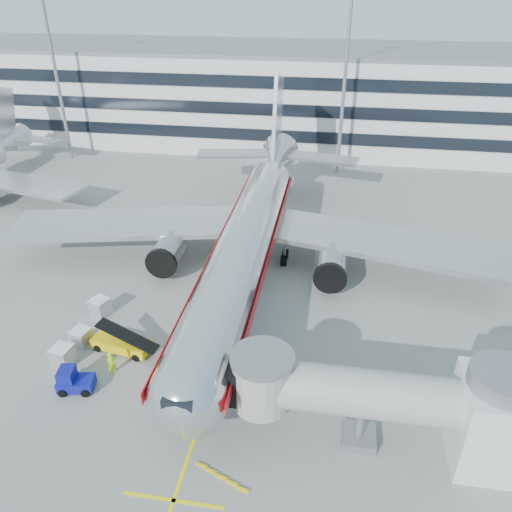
% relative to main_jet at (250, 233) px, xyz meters
% --- Properties ---
extents(ground, '(180.00, 180.00, 0.00)m').
position_rel_main_jet_xyz_m(ground, '(0.00, -11.72, -4.23)').
color(ground, gray).
rests_on(ground, ground).
extents(lead_in_line, '(0.25, 70.00, 0.01)m').
position_rel_main_jet_xyz_m(lead_in_line, '(0.00, -1.72, -4.23)').
color(lead_in_line, '#FFEC0D').
rests_on(lead_in_line, ground).
extents(stop_bar, '(6.00, 0.25, 0.01)m').
position_rel_main_jet_xyz_m(stop_bar, '(0.00, -25.72, -4.23)').
color(stop_bar, '#FFEC0D').
rests_on(stop_bar, ground).
extents(main_jet, '(50.95, 48.70, 16.06)m').
position_rel_main_jet_xyz_m(main_jet, '(0.00, 0.00, 0.00)').
color(main_jet, silver).
rests_on(main_jet, ground).
extents(jet_bridge, '(17.80, 4.50, 7.00)m').
position_rel_main_jet_xyz_m(jet_bridge, '(12.18, -19.72, -0.36)').
color(jet_bridge, silver).
rests_on(jet_bridge, ground).
extents(terminal, '(150.00, 24.25, 15.60)m').
position_rel_main_jet_xyz_m(terminal, '(0.00, 46.23, 3.57)').
color(terminal, silver).
rests_on(terminal, ground).
extents(light_mast_west, '(2.40, 1.20, 25.45)m').
position_rel_main_jet_xyz_m(light_mast_west, '(-35.00, 30.28, 10.64)').
color(light_mast_west, gray).
rests_on(light_mast_west, ground).
extents(light_mast_centre, '(2.40, 1.20, 25.45)m').
position_rel_main_jet_xyz_m(light_mast_centre, '(8.00, 30.28, 10.64)').
color(light_mast_centre, gray).
rests_on(light_mast_centre, ground).
extents(belt_loader, '(5.14, 2.51, 2.40)m').
position_rel_main_jet_xyz_m(belt_loader, '(-8.04, -13.72, -3.55)').
color(belt_loader, yellow).
rests_on(belt_loader, ground).
extents(baggage_tug, '(2.74, 1.99, 1.90)m').
position_rel_main_jet_xyz_m(baggage_tug, '(-9.73, -18.43, -3.41)').
color(baggage_tug, navy).
rests_on(baggage_tug, ground).
extents(cargo_container_left, '(1.67, 1.67, 1.57)m').
position_rel_main_jet_xyz_m(cargo_container_left, '(-11.87, -15.96, -3.45)').
color(cargo_container_left, silver).
rests_on(cargo_container_left, ground).
extents(cargo_container_right, '(1.86, 1.86, 1.54)m').
position_rel_main_jet_xyz_m(cargo_container_right, '(-11.79, -9.45, -3.46)').
color(cargo_container_right, silver).
rests_on(cargo_container_right, ground).
extents(cargo_container_front, '(1.66, 1.66, 1.45)m').
position_rel_main_jet_xyz_m(cargo_container_front, '(-11.52, -13.60, -3.50)').
color(cargo_container_front, silver).
rests_on(cargo_container_front, ground).
extents(ramp_worker, '(0.79, 0.85, 1.94)m').
position_rel_main_jet_xyz_m(ramp_worker, '(-7.67, -16.39, -3.27)').
color(ramp_worker, '#BDF71A').
rests_on(ramp_worker, ground).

